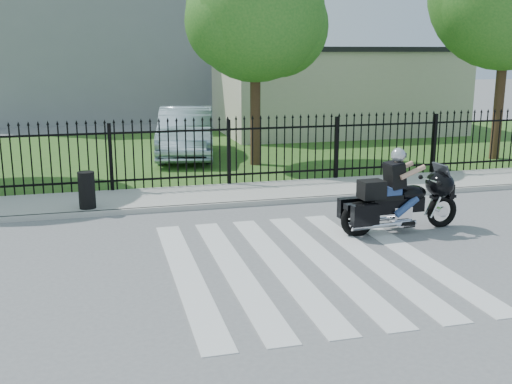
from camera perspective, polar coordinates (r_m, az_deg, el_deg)
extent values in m
plane|color=slate|center=(10.26, 4.59, -6.81)|extent=(120.00, 120.00, 0.00)
cube|color=#ADAAA3|center=(14.86, -1.76, -0.20)|extent=(40.00, 2.00, 0.12)
cube|color=#ADAAA3|center=(13.91, -0.83, -1.13)|extent=(40.00, 0.12, 0.12)
cube|color=#2B5D20|center=(21.62, -5.94, 3.84)|extent=(40.00, 12.00, 0.02)
cube|color=black|center=(15.75, -2.58, 1.64)|extent=(26.00, 0.04, 0.05)
cube|color=black|center=(15.55, -2.63, 5.98)|extent=(26.00, 0.04, 0.05)
cylinder|color=#382316|center=(18.75, -0.06, 8.85)|extent=(0.32, 0.32, 4.16)
sphere|color=#25671D|center=(18.73, -0.07, 16.81)|extent=(4.20, 4.20, 4.20)
cylinder|color=#382316|center=(21.34, 22.24, 9.28)|extent=(0.32, 0.32, 4.80)
cube|color=beige|center=(27.15, 7.55, 9.40)|extent=(10.00, 6.00, 3.50)
cube|color=black|center=(27.09, 7.67, 13.30)|extent=(10.20, 6.20, 0.20)
cube|color=gray|center=(35.18, -14.96, 16.86)|extent=(15.00, 10.00, 12.00)
torus|color=black|center=(12.81, 17.28, -1.78)|extent=(0.68, 0.17, 0.68)
torus|color=black|center=(11.83, 9.66, -2.58)|extent=(0.72, 0.19, 0.72)
cube|color=black|center=(12.15, 12.99, -1.26)|extent=(1.29, 0.31, 0.29)
ellipsoid|color=black|center=(12.30, 14.61, -0.09)|extent=(0.63, 0.43, 0.32)
cube|color=black|center=(12.01, 12.23, -0.47)|extent=(0.65, 0.35, 0.10)
cube|color=silver|center=(12.27, 13.54, -1.96)|extent=(0.41, 0.32, 0.29)
ellipsoid|color=black|center=(12.62, 17.10, 0.73)|extent=(0.57, 0.74, 0.53)
cube|color=black|center=(11.82, 10.95, 0.25)|extent=(0.49, 0.40, 0.35)
cube|color=navy|center=(12.04, 12.74, 0.12)|extent=(0.35, 0.31, 0.18)
sphere|color=#B7B9BF|center=(11.97, 13.40, 3.45)|extent=(0.28, 0.28, 0.28)
imported|color=#98B0C0|center=(20.45, -6.67, 5.67)|extent=(2.60, 5.28, 1.67)
cylinder|color=black|center=(13.72, -15.82, 0.18)|extent=(0.42, 0.42, 0.82)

